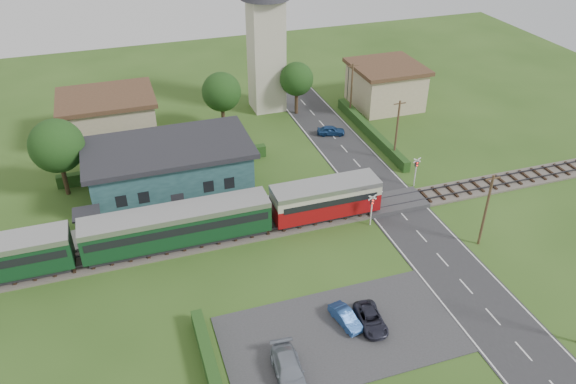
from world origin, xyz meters
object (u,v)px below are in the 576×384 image
object	(u,v)px
station_building	(170,169)
train	(140,232)
equipment_hut	(89,224)
crossing_signal_near	(372,205)
house_west	(109,117)
pedestrian_near	(277,198)
car_on_road	(331,130)
car_park_dark	(371,319)
church_tower	(266,30)
car_park_blue	(346,317)
crossing_signal_far	(416,168)
pedestrian_far	(130,224)
house_east	(385,85)
car_park_silver	(289,371)

from	to	relation	value
station_building	train	xyz separation A→B (m)	(-3.92, -8.99, -0.52)
equipment_hut	crossing_signal_near	distance (m)	25.04
house_west	pedestrian_near	bearing A→B (deg)	-55.46
car_on_road	car_park_dark	xyz separation A→B (m)	(-8.93, -29.69, -0.01)
church_tower	car_on_road	bearing A→B (deg)	-64.27
house_west	car_park_blue	bearing A→B (deg)	-68.41
house_west	crossing_signal_far	world-z (taller)	house_west
station_building	house_west	distance (m)	14.87
church_tower	car_on_road	world-z (taller)	church_tower
crossing_signal_near	crossing_signal_far	bearing A→B (deg)	33.69
train	pedestrian_far	xyz separation A→B (m)	(-0.63, 2.78, -0.86)
car_park_blue	house_west	bearing A→B (deg)	100.44
church_tower	car_on_road	size ratio (longest dim) A/B	5.36
equipment_hut	car_park_blue	world-z (taller)	equipment_hut
equipment_hut	crossing_signal_far	distance (m)	31.61
station_building	house_east	bearing A→B (deg)	23.44
car_park_blue	train	bearing A→B (deg)	124.07
station_building	train	size ratio (longest dim) A/B	0.37
car_park_dark	pedestrian_far	size ratio (longest dim) A/B	2.15
equipment_hut	train	world-z (taller)	train
station_building	car_on_road	distance (m)	21.14
station_building	car_on_road	world-z (taller)	station_building
crossing_signal_far	car_park_dark	bearing A→B (deg)	-127.88
train	car_park_dark	size ratio (longest dim) A/B	11.57
pedestrian_near	train	bearing A→B (deg)	31.50
church_tower	house_east	distance (m)	17.21
house_east	car_on_road	distance (m)	12.03
church_tower	car_park_silver	size ratio (longest dim) A/B	3.84
pedestrian_near	car_park_dark	bearing A→B (deg)	116.64
train	pedestrian_near	distance (m)	13.22
station_building	car_on_road	size ratio (longest dim) A/B	4.87
crossing_signal_far	pedestrian_near	bearing A→B (deg)	178.94
station_building	car_park_silver	distance (m)	25.85
equipment_hut	car_park_blue	xyz separation A→B (m)	(17.29, -16.31, -1.14)
equipment_hut	station_building	world-z (taller)	station_building
station_building	train	world-z (taller)	station_building
house_west	car_on_road	size ratio (longest dim) A/B	3.29
house_west	car_park_dark	world-z (taller)	house_west
car_park_blue	station_building	bearing A→B (deg)	101.65
crossing_signal_near	equipment_hut	bearing A→B (deg)	167.06
crossing_signal_far	car_park_dark	world-z (taller)	crossing_signal_far
station_building	car_park_silver	bearing A→B (deg)	-81.52
church_tower	crossing_signal_far	size ratio (longest dim) A/B	5.37
train	crossing_signal_near	world-z (taller)	train
equipment_hut	train	distance (m)	5.20
station_building	crossing_signal_near	distance (m)	19.98
equipment_hut	crossing_signal_near	bearing A→B (deg)	-12.94
equipment_hut	crossing_signal_near	xyz separation A→B (m)	(24.40, -5.61, 0.39)
church_tower	car_park_blue	size ratio (longest dim) A/B	5.53
crossing_signal_near	car_park_blue	xyz separation A→B (m)	(-7.11, -10.71, -1.54)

